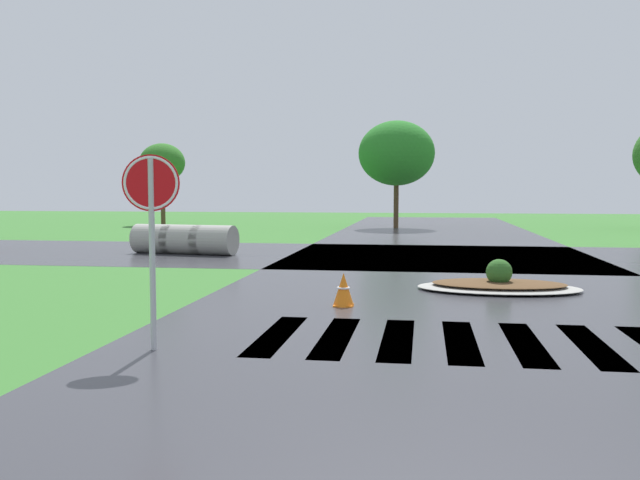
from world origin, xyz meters
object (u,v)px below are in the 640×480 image
Objects in this scene: drainage_pipe_stack at (184,239)px; traffic_cone at (343,290)px; stop_sign at (151,205)px; median_island at (499,285)px.

traffic_cone is (6.53, -9.42, -0.19)m from drainage_pipe_stack.
median_island is at bearing 35.77° from stop_sign.
stop_sign is at bearing -71.69° from drainage_pipe_stack.
traffic_cone is at bearing 46.33° from stop_sign.
median_island is 11.88m from drainage_pipe_stack.
median_island is 5.56× the size of traffic_cone.
stop_sign reaches higher than drainage_pipe_stack.
drainage_pipe_stack is at bearing 124.74° from traffic_cone.
stop_sign is 14.06m from drainage_pipe_stack.
median_island reaches higher than traffic_cone.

